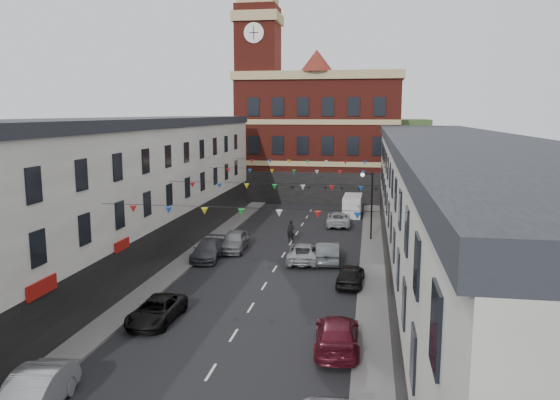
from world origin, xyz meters
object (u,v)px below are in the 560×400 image
Objects in this scene: car_right_c at (337,334)px; white_van at (352,206)px; car_left_b at (32,396)px; car_left_d at (208,250)px; car_left_e at (234,241)px; car_right_f at (338,219)px; pedestrian at (291,231)px; street_lamp at (369,197)px; moving_car at (304,252)px; car_right_d at (350,275)px; car_right_e at (328,252)px; car_left_c at (156,310)px.

car_right_c is 1.04× the size of white_van.
car_left_b is 0.99× the size of white_van.
car_left_d is (-0.01, 22.21, -0.08)m from car_left_b.
car_left_e is 0.96× the size of white_van.
white_van reaches higher than car_right_f.
car_left_d is at bearing 54.41° from car_right_f.
car_left_d is 2.59× the size of pedestrian.
street_lamp is 9.60m from moving_car.
car_left_e is 19.26m from white_van.
car_right_c is 1.22× the size of car_right_d.
car_right_e is 6.84m from pedestrian.
street_lamp is 8.68m from car_right_e.
car_left_b is 37.43m from car_right_f.
street_lamp is 23.87m from car_left_c.
white_van reaches higher than car_right_e.
street_lamp is 1.26× the size of car_left_e.
car_left_b is at bearing 32.25° from car_right_c.
white_van is (10.29, 19.90, 0.37)m from car_left_d.
car_right_f is (9.09, 36.31, -0.11)m from car_left_b.
car_right_d is at bearing 105.10° from car_right_e.
car_right_e is (8.12, 13.36, 0.15)m from car_left_c.
street_lamp is at bearing 28.11° from pedestrian.
car_left_b reaches higher than car_right_d.
moving_car is at bearing -80.23° from car_right_c.
car_right_e is at bearing 61.06° from car_left_b.
car_left_c is 0.89× the size of moving_car.
car_left_c is 0.92× the size of white_van.
car_right_d is 0.84× the size of car_right_f.
street_lamp reaches higher than car_right_c.
car_left_d reaches higher than car_right_d.
white_van reaches higher than car_left_c.
car_right_c is at bearing -64.67° from car_left_e.
street_lamp is 1.20× the size of car_right_f.
pedestrian is (5.46, 28.63, 0.16)m from car_left_b.
street_lamp reaches higher than pedestrian.
car_right_d is (-1.05, -12.91, -3.19)m from street_lamp.
pedestrian reaches higher than car_left_c.
car_right_d is at bearing 121.62° from moving_car.
car_right_c is at bearing -93.30° from street_lamp.
car_right_f is at bearing -100.42° from white_van.
car_left_d is 9.12m from car_right_e.
moving_car is (7.29, 22.67, -0.09)m from car_left_b.
car_left_c is 2.37× the size of pedestrian.
car_left_d is at bearing 95.98° from car_left_c.
street_lamp is 14.90m from car_left_d.
white_van is (8.93, 17.06, 0.28)m from car_left_e.
car_right_e is (9.10, 0.64, 0.06)m from car_left_d.
car_left_e is 8.05m from car_right_e.
car_right_d is 12.46m from pedestrian.
pedestrian reaches higher than car_left_d.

